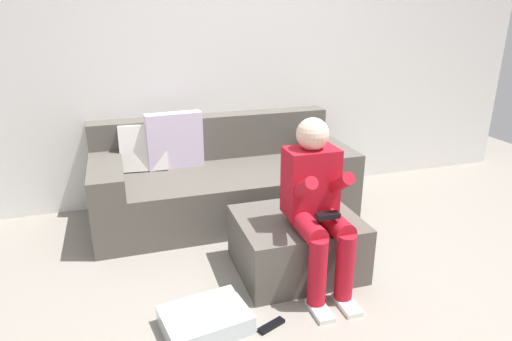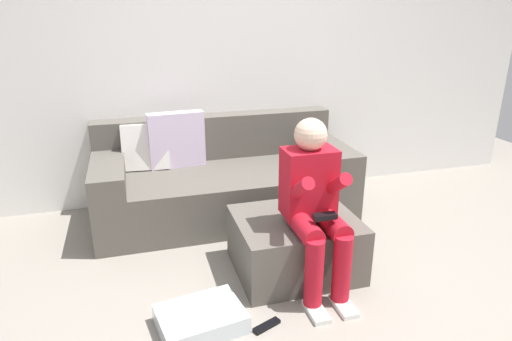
% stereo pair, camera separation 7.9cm
% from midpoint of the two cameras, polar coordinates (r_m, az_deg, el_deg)
% --- Properties ---
extents(ground_plane, '(7.84, 7.84, 0.00)m').
position_cam_midpoint_polar(ground_plane, '(2.70, 9.38, -19.17)').
color(ground_plane, gray).
extents(wall_back, '(6.03, 0.10, 2.65)m').
position_cam_midpoint_polar(wall_back, '(4.12, -2.41, 14.83)').
color(wall_back, white).
rests_on(wall_back, ground_plane).
extents(couch_sectional, '(2.11, 0.95, 0.88)m').
position_cam_midpoint_polar(couch_sectional, '(3.86, -3.82, -1.16)').
color(couch_sectional, '#59544C').
rests_on(couch_sectional, ground_plane).
extents(ottoman, '(0.79, 0.67, 0.39)m').
position_cam_midpoint_polar(ottoman, '(3.08, 5.73, -9.28)').
color(ottoman, '#59544C').
rests_on(ottoman, ground_plane).
extents(person_seated, '(0.32, 0.62, 1.08)m').
position_cam_midpoint_polar(person_seated, '(2.76, 8.26, -3.79)').
color(person_seated, red).
rests_on(person_seated, ground_plane).
extents(storage_bin, '(0.52, 0.42, 0.11)m').
position_cam_midpoint_polar(storage_bin, '(2.66, -6.16, -18.26)').
color(storage_bin, silver).
rests_on(storage_bin, ground_plane).
extents(remote_by_storage_bin, '(0.17, 0.11, 0.02)m').
position_cam_midpoint_polar(remote_by_storage_bin, '(2.67, 2.27, -19.14)').
color(remote_by_storage_bin, black).
rests_on(remote_by_storage_bin, ground_plane).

